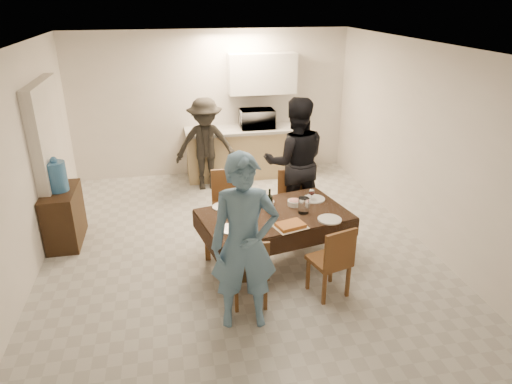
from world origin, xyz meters
TOP-DOWN VIEW (x-y plane):
  - floor at (0.00, 0.00)m, footprint 5.00×6.00m
  - ceiling at (0.00, 0.00)m, footprint 5.00×6.00m
  - wall_back at (0.00, 3.00)m, footprint 5.00×0.02m
  - wall_front at (0.00, -3.00)m, footprint 5.00×0.02m
  - wall_left at (-2.50, 0.00)m, footprint 0.02×6.00m
  - wall_right at (2.50, 0.00)m, footprint 0.02×6.00m
  - stub_partition at (-2.42, 1.20)m, footprint 0.15×1.40m
  - kitchen_base_cabinet at (0.60, 2.68)m, footprint 2.20×0.60m
  - kitchen_worktop at (0.60, 2.68)m, footprint 2.24×0.64m
  - upper_cabinet at (0.90, 2.82)m, footprint 1.20×0.34m
  - dining_table at (0.38, -0.38)m, footprint 1.93×1.37m
  - chair_near_left at (-0.07, -1.21)m, footprint 0.41×0.41m
  - chair_near_right at (0.83, -1.21)m, footprint 0.49×0.50m
  - chair_far_left at (-0.07, 0.28)m, footprint 0.44×0.44m
  - chair_far_right at (0.83, 0.29)m, footprint 0.45×0.45m
  - console at (-2.28, 0.69)m, footprint 0.41×0.82m
  - water_jug at (-2.28, 0.69)m, footprint 0.26×0.26m
  - wine_bottle at (0.33, -0.33)m, footprint 0.08×0.08m
  - water_pitcher at (0.73, -0.43)m, footprint 0.13×0.13m
  - savoury_tart at (0.48, -0.76)m, footprint 0.42×0.36m
  - salad_bowl at (0.68, -0.20)m, footprint 0.17×0.17m
  - mushroom_dish at (0.33, -0.10)m, footprint 0.21×0.21m
  - wine_glass_a at (-0.17, -0.63)m, footprint 0.08×0.08m
  - wine_glass_b at (0.93, -0.13)m, footprint 0.08×0.08m
  - wine_glass_c at (0.18, -0.08)m, footprint 0.08×0.08m
  - plate_near_left at (-0.22, -0.68)m, footprint 0.25×0.25m
  - plate_near_right at (0.98, -0.68)m, footprint 0.28×0.28m
  - plate_far_left at (-0.22, -0.08)m, footprint 0.25×0.25m
  - plate_far_right at (0.98, -0.08)m, footprint 0.29×0.29m
  - microwave at (0.78, 2.68)m, footprint 0.60×0.41m
  - person_near at (-0.17, -1.43)m, footprint 0.71×0.50m
  - person_far at (0.93, 0.67)m, footprint 0.98×0.81m
  - person_kitchen at (-0.20, 2.23)m, footprint 1.02×0.59m

SIDE VIEW (x-z plane):
  - floor at x=0.00m, z-range -0.01..0.01m
  - console at x=-2.28m, z-range 0.00..0.76m
  - kitchen_base_cabinet at x=0.60m, z-range 0.00..0.86m
  - chair_near_left at x=-0.07m, z-range 0.29..0.74m
  - chair_near_right at x=0.83m, z-range 0.30..0.77m
  - chair_far_right at x=0.83m, z-range 0.30..0.78m
  - chair_far_left at x=-0.07m, z-range 0.32..0.84m
  - dining_table at x=0.38m, z-range 0.31..1.00m
  - plate_far_left at x=-0.22m, z-range 0.69..0.70m
  - plate_near_left at x=-0.22m, z-range 0.69..0.70m
  - plate_near_right at x=0.98m, z-range 0.69..0.70m
  - plate_far_right at x=0.98m, z-range 0.69..0.70m
  - mushroom_dish at x=0.33m, z-range 0.69..0.72m
  - savoury_tart at x=0.48m, z-range 0.69..0.73m
  - salad_bowl at x=0.68m, z-range 0.69..0.75m
  - wine_glass_b at x=0.93m, z-range 0.69..0.86m
  - wine_glass_a at x=-0.17m, z-range 0.69..0.87m
  - wine_glass_c at x=0.18m, z-range 0.69..0.87m
  - water_pitcher at x=0.73m, z-range 0.69..0.88m
  - person_kitchen at x=-0.20m, z-range 0.00..1.59m
  - wine_bottle at x=0.33m, z-range 0.69..0.99m
  - kitchen_worktop at x=0.60m, z-range 0.86..0.91m
  - person_near at x=-0.17m, z-range 0.00..1.83m
  - person_far at x=0.93m, z-range 0.00..1.87m
  - water_jug at x=-2.28m, z-range 0.76..1.16m
  - stub_partition at x=-2.42m, z-range 0.00..2.10m
  - microwave at x=0.78m, z-range 0.91..1.24m
  - wall_back at x=0.00m, z-range 0.00..2.60m
  - wall_front at x=0.00m, z-range 0.00..2.60m
  - wall_left at x=-2.50m, z-range 0.00..2.60m
  - wall_right at x=2.50m, z-range 0.00..2.60m
  - upper_cabinet at x=0.90m, z-range 1.50..2.20m
  - ceiling at x=0.00m, z-range 2.59..2.61m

